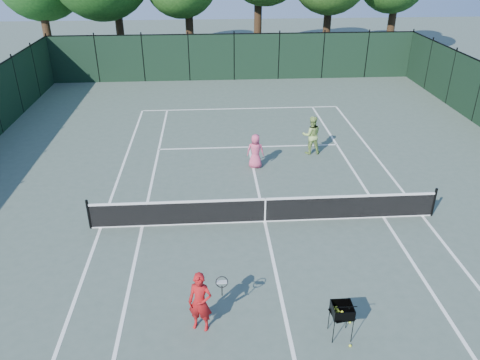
{
  "coord_description": "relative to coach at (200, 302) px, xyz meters",
  "views": [
    {
      "loc": [
        -1.76,
        -13.34,
        8.53
      ],
      "look_at": [
        -0.78,
        1.0,
        1.1
      ],
      "focal_mm": 35.0,
      "sensor_mm": 36.0,
      "label": 1
    }
  ],
  "objects": [
    {
      "name": "player_green",
      "position": [
        4.81,
        10.26,
        0.05
      ],
      "size": [
        0.84,
        0.66,
        1.72
      ],
      "rotation": [
        0.0,
        0.0,
        3.15
      ],
      "color": "#9CC060",
      "rests_on": "ground"
    },
    {
      "name": "loose_ball_midcourt",
      "position": [
        3.49,
        -0.86,
        -0.78
      ],
      "size": [
        0.07,
        0.07,
        0.07
      ],
      "primitive_type": "sphere",
      "color": "#D2E62F",
      "rests_on": "ground"
    },
    {
      "name": "sideline_doubles_right",
      "position": [
        7.6,
        4.72,
        -0.81
      ],
      "size": [
        0.1,
        23.77,
        0.01
      ],
      "primitive_type": "cube",
      "color": "white",
      "rests_on": "ground"
    },
    {
      "name": "sideline_singles_left",
      "position": [
        -2.0,
        4.72,
        -0.81
      ],
      "size": [
        0.1,
        23.77,
        0.01
      ],
      "primitive_type": "cube",
      "color": "white",
      "rests_on": "ground"
    },
    {
      "name": "center_service_line",
      "position": [
        2.12,
        4.72,
        -0.81
      ],
      "size": [
        0.1,
        12.8,
        0.01
      ],
      "primitive_type": "cube",
      "color": "white",
      "rests_on": "ground"
    },
    {
      "name": "coach",
      "position": [
        0.0,
        0.0,
        0.0
      ],
      "size": [
        1.02,
        0.54,
        1.62
      ],
      "rotation": [
        0.0,
        0.0,
        -0.29
      ],
      "color": "#B11417",
      "rests_on": "ground"
    },
    {
      "name": "baseline_far",
      "position": [
        2.12,
        16.61,
        -0.81
      ],
      "size": [
        10.97,
        0.1,
        0.01
      ],
      "primitive_type": "cube",
      "color": "white",
      "rests_on": "ground"
    },
    {
      "name": "loose_ball_near_cart",
      "position": [
        3.69,
        -0.11,
        -0.78
      ],
      "size": [
        0.07,
        0.07,
        0.07
      ],
      "primitive_type": "sphere",
      "color": "#D8F031",
      "rests_on": "ground"
    },
    {
      "name": "player_pink",
      "position": [
        2.21,
        8.98,
        -0.08
      ],
      "size": [
        0.77,
        0.56,
        1.46
      ],
      "rotation": [
        0.0,
        0.0,
        3.0
      ],
      "color": "#DD4E75",
      "rests_on": "ground"
    },
    {
      "name": "fence_far",
      "position": [
        2.12,
        22.72,
        0.69
      ],
      "size": [
        24.0,
        0.05,
        3.0
      ],
      "primitive_type": "cube",
      "color": "black",
      "rests_on": "ground"
    },
    {
      "name": "ground",
      "position": [
        2.12,
        4.72,
        -0.81
      ],
      "size": [
        90.0,
        90.0,
        0.0
      ],
      "primitive_type": "plane",
      "color": "#46554A",
      "rests_on": "ground"
    },
    {
      "name": "sideline_doubles_left",
      "position": [
        -3.37,
        4.72,
        -0.81
      ],
      "size": [
        0.1,
        23.77,
        0.01
      ],
      "primitive_type": "cube",
      "color": "white",
      "rests_on": "ground"
    },
    {
      "name": "ball_hopper",
      "position": [
        3.32,
        -0.48,
        -0.03
      ],
      "size": [
        0.57,
        0.57,
        0.93
      ],
      "rotation": [
        0.0,
        0.0,
        0.18
      ],
      "color": "black",
      "rests_on": "ground"
    },
    {
      "name": "tennis_net",
      "position": [
        2.12,
        4.72,
        -0.33
      ],
      "size": [
        11.69,
        0.09,
        1.06
      ],
      "color": "black",
      "rests_on": "ground"
    },
    {
      "name": "sideline_singles_right",
      "position": [
        6.23,
        4.72,
        -0.81
      ],
      "size": [
        0.1,
        23.77,
        0.01
      ],
      "primitive_type": "cube",
      "color": "white",
      "rests_on": "ground"
    },
    {
      "name": "service_line_far",
      "position": [
        2.12,
        11.12,
        -0.81
      ],
      "size": [
        8.23,
        0.1,
        0.01
      ],
      "primitive_type": "cube",
      "color": "white",
      "rests_on": "ground"
    }
  ]
}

